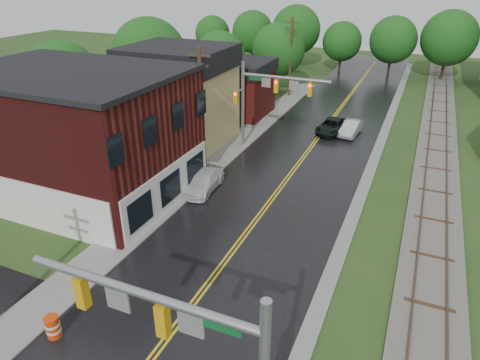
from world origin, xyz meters
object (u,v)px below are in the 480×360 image
Objects in this scene: tree_left_a at (63,84)px; tree_left_c at (221,59)px; tree_left_e at (279,51)px; construction_barrel at (53,327)px; suv_dark at (332,126)px; utility_pole_b at (201,107)px; pickup_white at (204,182)px; brick_building at (75,133)px; utility_pole_c at (291,56)px; traffic_signal_near at (189,343)px; sedan_silver at (351,128)px; tree_left_b at (150,58)px; traffic_signal_far at (267,92)px.

tree_left_c is (6.00, 18.00, -0.60)m from tree_left_a.
tree_left_e is 7.86× the size of construction_barrel.
tree_left_a is at bearing -146.10° from suv_dark.
utility_pole_b is 2.06× the size of pickup_white.
utility_pole_b reaches higher than suv_dark.
tree_left_c is 7.37× the size of construction_barrel.
suv_dark is (9.65, -12.66, -4.18)m from tree_left_e.
brick_building is at bearing -120.95° from suv_dark.
utility_pole_c is at bearing -42.84° from tree_left_e.
tree_left_a is at bearing -179.55° from utility_pole_b.
traffic_signal_near is 9.25m from construction_barrel.
brick_building is 31.12m from tree_left_e.
pickup_white is (2.00, -25.75, -4.09)m from utility_pole_c.
traffic_signal_near is 45.59m from tree_left_e.
suv_dark is 1.76m from sedan_silver.
tree_left_e reaches higher than traffic_signal_near.
utility_pole_c is (-10.27, 42.00, -0.25)m from traffic_signal_near.
brick_building is at bearing 140.83° from traffic_signal_near.
construction_barrel is at bearing -83.92° from tree_left_e.
traffic_signal_near is 7.07× the size of construction_barrel.
tree_left_b is (-21.32, 29.90, 0.75)m from traffic_signal_near.
brick_building reaches higher than pickup_white.
construction_barrel is (2.41, -39.99, -4.20)m from utility_pole_c.
tree_left_b is at bearing 161.19° from traffic_signal_far.
pickup_white is (9.05, -21.65, -3.88)m from tree_left_c.
brick_building reaches higher than traffic_signal_far.
brick_building is 1.87× the size of tree_left_c.
sedan_silver is (15.03, 18.41, -3.50)m from brick_building.
tree_left_c is at bearing -149.80° from utility_pole_c.
tree_left_e is at bearing 83.29° from brick_building.
utility_pole_b is 2.29× the size of sedan_silver.
suv_dark reaches higher than construction_barrel.
tree_left_b reaches higher than tree_left_a.
tree_left_e reaches higher than construction_barrel.
utility_pole_b is 14.17m from suv_dark.
tree_left_e is 17.41m from sedan_silver.
utility_pole_c reaches higher than traffic_signal_near.
pickup_white is at bearing 22.94° from brick_building.
utility_pole_b is 22.00m from utility_pole_c.
utility_pole_b is 0.93× the size of tree_left_b.
traffic_signal_far is 7.07× the size of construction_barrel.
brick_building reaches higher than sedan_silver.
construction_barrel is (4.46, -41.89, -4.29)m from tree_left_e.
construction_barrel is (-7.86, 2.01, -4.45)m from traffic_signal_near.
traffic_signal_far is 0.90× the size of tree_left_e.
construction_barrel is at bearing -49.17° from tree_left_a.
sedan_silver is 30.22m from construction_barrel.
brick_building is 3.12× the size of suv_dark.
traffic_signal_far is at bearing 53.08° from brick_building.
tree_left_e reaches higher than tree_left_c.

